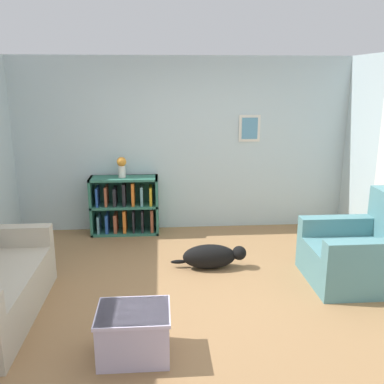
{
  "coord_description": "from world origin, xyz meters",
  "views": [
    {
      "loc": [
        -0.33,
        -4.19,
        2.27
      ],
      "look_at": [
        0.0,
        0.4,
        1.05
      ],
      "focal_mm": 40.0,
      "sensor_mm": 36.0,
      "label": 1
    }
  ],
  "objects_px": {
    "bookshelf": "(125,206)",
    "coffee_table": "(134,331)",
    "vase": "(122,166)",
    "dog": "(212,256)",
    "recliner_chair": "(361,253)"
  },
  "relations": [
    {
      "from": "coffee_table",
      "to": "vase",
      "type": "relative_size",
      "value": 2.02
    },
    {
      "from": "bookshelf",
      "to": "vase",
      "type": "relative_size",
      "value": 3.32
    },
    {
      "from": "bookshelf",
      "to": "dog",
      "type": "height_order",
      "value": "bookshelf"
    },
    {
      "from": "recliner_chair",
      "to": "coffee_table",
      "type": "distance_m",
      "value": 2.79
    },
    {
      "from": "coffee_table",
      "to": "bookshelf",
      "type": "bearing_deg",
      "value": 95.62
    },
    {
      "from": "recliner_chair",
      "to": "coffee_table",
      "type": "bearing_deg",
      "value": -154.6
    },
    {
      "from": "dog",
      "to": "vase",
      "type": "xyz_separation_m",
      "value": [
        -1.18,
        1.34,
        0.88
      ]
    },
    {
      "from": "bookshelf",
      "to": "recliner_chair",
      "type": "distance_m",
      "value": 3.36
    },
    {
      "from": "dog",
      "to": "recliner_chair",
      "type": "bearing_deg",
      "value": -15.91
    },
    {
      "from": "bookshelf",
      "to": "vase",
      "type": "height_order",
      "value": "vase"
    },
    {
      "from": "vase",
      "to": "dog",
      "type": "bearing_deg",
      "value": -48.62
    },
    {
      "from": "dog",
      "to": "vase",
      "type": "height_order",
      "value": "vase"
    },
    {
      "from": "bookshelf",
      "to": "coffee_table",
      "type": "distance_m",
      "value": 3.05
    },
    {
      "from": "bookshelf",
      "to": "coffee_table",
      "type": "relative_size",
      "value": 1.64
    },
    {
      "from": "bookshelf",
      "to": "recliner_chair",
      "type": "xyz_separation_m",
      "value": [
        2.81,
        -1.83,
        -0.07
      ]
    }
  ]
}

